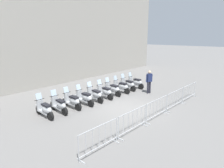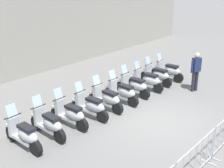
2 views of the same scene
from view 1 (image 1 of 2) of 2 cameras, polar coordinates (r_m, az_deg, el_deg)
ground_plane at (r=12.36m, az=3.14°, el=-6.59°), size 120.00×120.00×0.00m
building_facade at (r=18.57m, az=-19.34°, el=19.90°), size 27.95×7.64×12.84m
motorcycle_0 at (r=11.37m, az=-18.55°, el=-6.83°), size 0.68×1.71×1.24m
motorcycle_1 at (r=11.78m, az=-14.77°, el=-5.80°), size 0.72×1.71×1.24m
motorcycle_2 at (r=12.24m, az=-11.23°, el=-4.80°), size 0.64×1.72×1.24m
motorcycle_3 at (r=12.69m, az=-7.80°, el=-3.94°), size 0.62×1.72×1.24m
motorcycle_4 at (r=13.25m, az=-4.90°, el=-3.06°), size 0.71×1.71×1.24m
motorcycle_5 at (r=13.81m, az=-2.07°, el=-2.28°), size 0.71×1.71×1.24m
motorcycle_6 at (r=14.48m, az=0.18°, el=-1.46°), size 0.69×1.71×1.24m
motorcycle_7 at (r=15.09m, az=2.62°, el=-0.81°), size 0.60×1.72×1.24m
motorcycle_8 at (r=15.79m, az=4.52°, el=-0.14°), size 0.71×1.71×1.24m
motorcycle_9 at (r=16.43m, az=6.67°, el=0.39°), size 0.64×1.72×1.24m
barrier_segment_0 at (r=7.92m, az=-3.65°, el=-15.26°), size 1.97×0.78×1.07m
barrier_segment_1 at (r=9.31m, az=5.91°, el=-10.51°), size 1.97×0.78×1.07m
barrier_segment_2 at (r=10.93m, az=12.63°, el=-6.90°), size 1.97×0.78×1.07m
barrier_segment_3 at (r=12.69m, az=17.49°, el=-4.19°), size 1.97×0.78×1.07m
barrier_segment_4 at (r=14.53m, az=21.11°, el=-2.13°), size 1.97×0.78×1.07m
officer_near_row_end at (r=15.04m, az=10.52°, el=0.98°), size 0.48×0.38×1.73m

